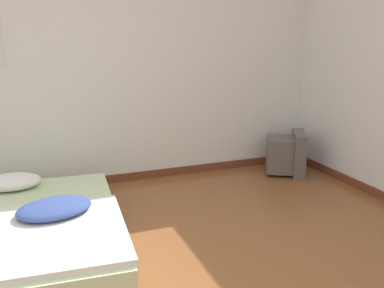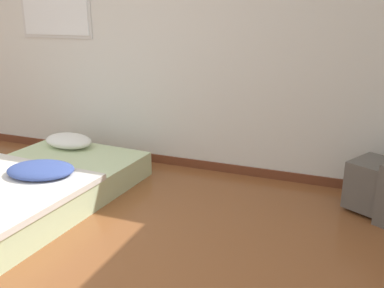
# 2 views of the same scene
# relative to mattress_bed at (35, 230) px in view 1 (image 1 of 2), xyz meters

# --- Properties ---
(wall_back) EXTENTS (7.87, 0.08, 2.60)m
(wall_back) POSITION_rel_mattress_bed_xyz_m (0.49, 1.29, 1.15)
(wall_back) COLOR silver
(wall_back) RESTS_ON ground_plane
(mattress_bed) EXTENTS (1.39, 1.99, 0.38)m
(mattress_bed) POSITION_rel_mattress_bed_xyz_m (0.00, 0.00, 0.00)
(mattress_bed) COLOR beige
(mattress_bed) RESTS_ON ground_plane
(crt_tv) EXTENTS (0.58, 0.58, 0.50)m
(crt_tv) POSITION_rel_mattress_bed_xyz_m (2.81, 0.85, 0.09)
(crt_tv) COLOR #56514C
(crt_tv) RESTS_ON ground_plane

